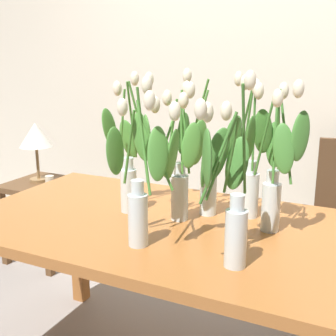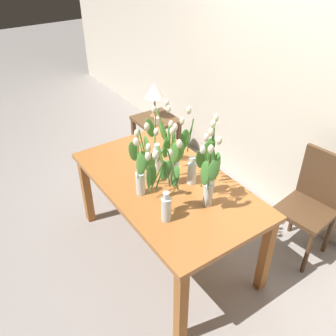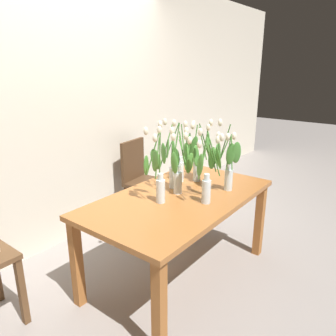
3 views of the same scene
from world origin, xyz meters
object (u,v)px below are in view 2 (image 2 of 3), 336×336
dining_chair (313,200)px  pillar_candle (157,121)px  tulip_vase_0 (142,168)px  tulip_vase_4 (189,161)px  tulip_vase_6 (210,166)px  tulip_vase_1 (209,178)px  tulip_vase_2 (164,190)px  tulip_vase_5 (159,145)px  table_lamp (154,91)px  dining_table (166,191)px  side_table (156,128)px  tulip_vase_3 (172,160)px

dining_chair → pillar_candle: 1.84m
tulip_vase_0 → tulip_vase_4: bearing=80.6°
tulip_vase_6 → pillar_candle: 1.54m
tulip_vase_1 → tulip_vase_2: 0.32m
tulip_vase_6 → dining_chair: tulip_vase_6 is taller
tulip_vase_5 → pillar_candle: bearing=148.2°
table_lamp → pillar_candle: (0.17, -0.08, -0.27)m
tulip_vase_1 → tulip_vase_5: size_ratio=0.98×
dining_table → side_table: bearing=150.6°
tulip_vase_6 → pillar_candle: size_ratio=7.60×
dining_chair → table_lamp: 2.01m
tulip_vase_2 → dining_chair: size_ratio=0.63×
tulip_vase_1 → tulip_vase_4: tulip_vase_4 is taller
pillar_candle → dining_chair: bearing=11.0°
tulip_vase_1 → tulip_vase_0: bearing=-139.9°
tulip_vase_4 → dining_chair: bearing=57.6°
tulip_vase_5 → side_table: tulip_vase_5 is taller
tulip_vase_1 → side_table: (-1.67, 0.64, -0.54)m
side_table → pillar_candle: (0.12, -0.06, 0.16)m
tulip_vase_3 → side_table: (-1.33, 0.70, -0.53)m
tulip_vase_0 → tulip_vase_1: bearing=40.1°
tulip_vase_2 → dining_chair: 1.37m
tulip_vase_3 → pillar_candle: bearing=152.0°
tulip_vase_3 → tulip_vase_1: bearing=9.5°
dining_table → tulip_vase_0: bearing=-83.7°
tulip_vase_0 → tulip_vase_3: bearing=86.0°
tulip_vase_2 → tulip_vase_4: tulip_vase_2 is taller
tulip_vase_0 → side_table: (-1.31, 0.95, -0.54)m
tulip_vase_2 → tulip_vase_6: bearing=98.1°
tulip_vase_0 → dining_chair: bearing=63.7°
dining_chair → tulip_vase_3: bearing=-121.0°
tulip_vase_6 → table_lamp: 1.68m
tulip_vase_3 → tulip_vase_6: (0.22, 0.18, -0.00)m
dining_table → tulip_vase_6: 0.45m
dining_table → tulip_vase_1: 0.52m
dining_table → tulip_vase_5: 0.37m
dining_table → side_table: dining_table is taller
tulip_vase_0 → side_table: tulip_vase_0 is taller
tulip_vase_1 → tulip_vase_3: tulip_vase_1 is taller
tulip_vase_1 → pillar_candle: tulip_vase_1 is taller
tulip_vase_1 → tulip_vase_6: (-0.13, 0.12, -0.02)m
tulip_vase_3 → table_lamp: (-1.37, 0.72, -0.10)m
tulip_vase_2 → pillar_candle: bearing=148.8°
tulip_vase_2 → table_lamp: size_ratio=1.47×
tulip_vase_1 → table_lamp: (-1.72, 0.66, -0.12)m
tulip_vase_4 → tulip_vase_2: bearing=-58.5°
side_table → tulip_vase_6: bearing=-18.6°
pillar_candle → side_table: bearing=153.4°
table_lamp → tulip_vase_0: bearing=-35.6°
tulip_vase_0 → side_table: bearing=144.0°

